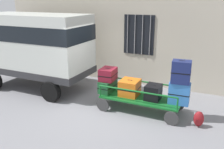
{
  "coord_description": "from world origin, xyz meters",
  "views": [
    {
      "loc": [
        3.06,
        -6.37,
        3.33
      ],
      "look_at": [
        0.1,
        0.12,
        1.05
      ],
      "focal_mm": 38.22,
      "sensor_mm": 36.0,
      "label": 1
    }
  ],
  "objects_px": {
    "luggage_cart": "(141,100)",
    "suitcase_left_bottom": "(108,86)",
    "suitcase_center_bottom": "(153,92)",
    "backpack": "(199,119)",
    "suitcase_left_middle": "(108,74)",
    "van": "(34,44)",
    "suitcase_midleft_bottom": "(130,88)",
    "suitcase_midright_bottom": "(179,93)",
    "suitcase_midright_middle": "(181,72)"
  },
  "relations": [
    {
      "from": "luggage_cart",
      "to": "suitcase_left_bottom",
      "type": "xyz_separation_m",
      "value": [
        -1.13,
        0.01,
        0.27
      ]
    },
    {
      "from": "van",
      "to": "luggage_cart",
      "type": "distance_m",
      "value": 4.55
    },
    {
      "from": "suitcase_midleft_bottom",
      "to": "suitcase_left_bottom",
      "type": "bearing_deg",
      "value": -178.93
    },
    {
      "from": "suitcase_midleft_bottom",
      "to": "suitcase_center_bottom",
      "type": "xyz_separation_m",
      "value": [
        0.75,
        -0.02,
        -0.02
      ]
    },
    {
      "from": "van",
      "to": "suitcase_midright_bottom",
      "type": "xyz_separation_m",
      "value": [
        5.45,
        -0.34,
        -0.95
      ]
    },
    {
      "from": "suitcase_left_middle",
      "to": "van",
      "type": "bearing_deg",
      "value": 174.57
    },
    {
      "from": "suitcase_left_middle",
      "to": "backpack",
      "type": "distance_m",
      "value": 2.99
    },
    {
      "from": "suitcase_center_bottom",
      "to": "backpack",
      "type": "xyz_separation_m",
      "value": [
        1.36,
        -0.27,
        -0.46
      ]
    },
    {
      "from": "van",
      "to": "suitcase_midleft_bottom",
      "type": "bearing_deg",
      "value": -4.55
    },
    {
      "from": "luggage_cart",
      "to": "backpack",
      "type": "height_order",
      "value": "luggage_cart"
    },
    {
      "from": "suitcase_midright_bottom",
      "to": "suitcase_midleft_bottom",
      "type": "bearing_deg",
      "value": 179.16
    },
    {
      "from": "suitcase_midleft_bottom",
      "to": "backpack",
      "type": "distance_m",
      "value": 2.18
    },
    {
      "from": "suitcase_left_bottom",
      "to": "backpack",
      "type": "distance_m",
      "value": 2.9
    },
    {
      "from": "van",
      "to": "suitcase_center_bottom",
      "type": "distance_m",
      "value": 4.83
    },
    {
      "from": "luggage_cart",
      "to": "suitcase_left_bottom",
      "type": "bearing_deg",
      "value": 179.37
    },
    {
      "from": "suitcase_center_bottom",
      "to": "suitcase_midright_middle",
      "type": "bearing_deg",
      "value": -0.33
    },
    {
      "from": "suitcase_left_bottom",
      "to": "suitcase_midleft_bottom",
      "type": "xyz_separation_m",
      "value": [
        0.75,
        0.01,
        0.05
      ]
    },
    {
      "from": "suitcase_midleft_bottom",
      "to": "backpack",
      "type": "height_order",
      "value": "suitcase_midleft_bottom"
    },
    {
      "from": "luggage_cart",
      "to": "suitcase_midleft_bottom",
      "type": "bearing_deg",
      "value": 175.98
    },
    {
      "from": "luggage_cart",
      "to": "suitcase_midleft_bottom",
      "type": "relative_size",
      "value": 4.04
    },
    {
      "from": "suitcase_center_bottom",
      "to": "luggage_cart",
      "type": "bearing_deg",
      "value": -179.01
    },
    {
      "from": "suitcase_midright_bottom",
      "to": "suitcase_midright_middle",
      "type": "xyz_separation_m",
      "value": [
        0.0,
        -0.0,
        0.64
      ]
    },
    {
      "from": "luggage_cart",
      "to": "suitcase_midright_bottom",
      "type": "distance_m",
      "value": 1.19
    },
    {
      "from": "suitcase_left_middle",
      "to": "backpack",
      "type": "height_order",
      "value": "suitcase_left_middle"
    },
    {
      "from": "van",
      "to": "backpack",
      "type": "height_order",
      "value": "van"
    },
    {
      "from": "suitcase_midright_middle",
      "to": "luggage_cart",
      "type": "bearing_deg",
      "value": -179.89
    },
    {
      "from": "suitcase_left_bottom",
      "to": "suitcase_midright_middle",
      "type": "height_order",
      "value": "suitcase_midright_middle"
    },
    {
      "from": "suitcase_left_middle",
      "to": "suitcase_midright_middle",
      "type": "bearing_deg",
      "value": -0.88
    },
    {
      "from": "luggage_cart",
      "to": "backpack",
      "type": "distance_m",
      "value": 1.76
    },
    {
      "from": "suitcase_left_middle",
      "to": "suitcase_center_bottom",
      "type": "distance_m",
      "value": 1.54
    },
    {
      "from": "backpack",
      "to": "suitcase_midleft_bottom",
      "type": "bearing_deg",
      "value": 172.16
    },
    {
      "from": "luggage_cart",
      "to": "suitcase_midright_middle",
      "type": "distance_m",
      "value": 1.53
    },
    {
      "from": "suitcase_left_bottom",
      "to": "suitcase_midright_middle",
      "type": "bearing_deg",
      "value": -0.26
    },
    {
      "from": "suitcase_center_bottom",
      "to": "suitcase_midright_middle",
      "type": "xyz_separation_m",
      "value": [
        0.75,
        -0.0,
        0.73
      ]
    },
    {
      "from": "suitcase_midright_middle",
      "to": "backpack",
      "type": "bearing_deg",
      "value": -23.67
    },
    {
      "from": "suitcase_center_bottom",
      "to": "backpack",
      "type": "relative_size",
      "value": 1.22
    },
    {
      "from": "van",
      "to": "suitcase_midright_middle",
      "type": "distance_m",
      "value": 5.47
    },
    {
      "from": "van",
      "to": "suitcase_midleft_bottom",
      "type": "height_order",
      "value": "van"
    },
    {
      "from": "suitcase_left_bottom",
      "to": "suitcase_center_bottom",
      "type": "distance_m",
      "value": 1.5
    },
    {
      "from": "luggage_cart",
      "to": "suitcase_left_middle",
      "type": "bearing_deg",
      "value": 178.13
    },
    {
      "from": "suitcase_left_bottom",
      "to": "luggage_cart",
      "type": "bearing_deg",
      "value": -0.63
    },
    {
      "from": "suitcase_left_bottom",
      "to": "backpack",
      "type": "relative_size",
      "value": 1.65
    },
    {
      "from": "suitcase_center_bottom",
      "to": "suitcase_midleft_bottom",
      "type": "bearing_deg",
      "value": 178.48
    },
    {
      "from": "suitcase_left_bottom",
      "to": "suitcase_left_middle",
      "type": "xyz_separation_m",
      "value": [
        0.0,
        0.02,
        0.39
      ]
    },
    {
      "from": "van",
      "to": "suitcase_midright_middle",
      "type": "xyz_separation_m",
      "value": [
        5.45,
        -0.34,
        -0.31
      ]
    },
    {
      "from": "suitcase_left_middle",
      "to": "suitcase_midleft_bottom",
      "type": "bearing_deg",
      "value": -0.8
    },
    {
      "from": "luggage_cart",
      "to": "suitcase_midleft_bottom",
      "type": "distance_m",
      "value": 0.5
    },
    {
      "from": "van",
      "to": "suitcase_center_bottom",
      "type": "bearing_deg",
      "value": -4.07
    },
    {
      "from": "van",
      "to": "suitcase_left_bottom",
      "type": "height_order",
      "value": "van"
    },
    {
      "from": "suitcase_midleft_bottom",
      "to": "suitcase_midright_bottom",
      "type": "relative_size",
      "value": 0.97
    }
  ]
}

